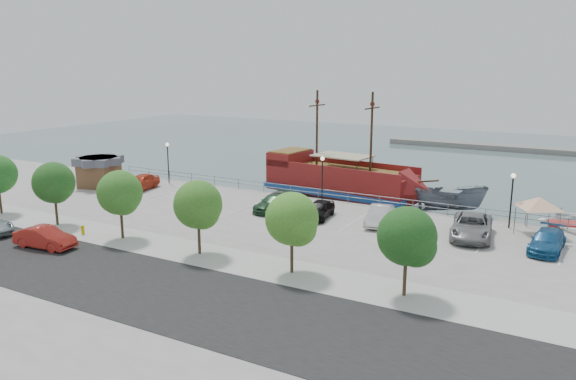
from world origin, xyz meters
The scene contains 30 objects.
ground centered at (0.00, 0.00, -1.00)m, with size 160.00×160.00×0.00m, color #485E5F.
land_slab centered at (0.00, -21.00, -0.60)m, with size 100.00×58.00×1.20m, color gray.
street centered at (0.00, -16.00, 0.01)m, with size 100.00×8.00×0.04m, color black.
sidewalk centered at (0.00, -10.00, 0.01)m, with size 100.00×4.00×0.05m, color #B8B6B1.
seawall_railing centered at (0.00, 7.80, 0.53)m, with size 50.00×0.06×1.00m.
far_shore centered at (10.00, 55.00, -0.60)m, with size 40.00×3.00×0.80m, color gray.
pirate_ship centered at (0.38, 12.37, 0.88)m, with size 18.05×6.69×11.25m.
patrol_boat centered at (10.26, 11.72, 0.24)m, with size 2.40×6.39×2.47m, color slate.
speedboat centered at (20.49, 9.58, -0.26)m, with size 5.12×7.18×1.49m, color white.
dock_west centered at (-15.25, 9.20, -0.80)m, with size 6.95×1.99×0.40m, color gray.
dock_mid centered at (8.02, 9.20, -0.81)m, with size 6.51×1.86×0.37m, color gray.
dock_east centered at (17.43, 9.20, -0.80)m, with size 6.84×1.95×0.39m, color gray.
shed centered at (-23.06, 1.72, 1.63)m, with size 4.52×4.52×3.06m.
canopy_tent centered at (18.01, 5.92, 2.80)m, with size 4.74×4.74×3.22m.
street_sedan centered at (-11.04, -14.16, 0.74)m, with size 1.56×4.47×1.47m, color #B2251C.
fire_hydrant centered at (-11.20, -10.80, 0.40)m, with size 0.26×0.26×0.74m.
lamp_post_left centered at (-18.00, 6.50, 2.94)m, with size 0.36×0.36×4.28m.
lamp_post_mid centered at (0.00, 6.50, 2.94)m, with size 0.36×0.36×4.28m.
lamp_post_right centered at (16.00, 6.50, 2.94)m, with size 0.36×0.36×4.28m.
tree_b centered at (-14.85, -10.07, 3.30)m, with size 3.30×3.20×5.00m.
tree_c centered at (-7.85, -10.07, 3.30)m, with size 3.30×3.20×5.00m.
tree_d centered at (-0.85, -10.07, 3.30)m, with size 3.30×3.20×5.00m.
tree_e centered at (6.15, -10.07, 3.30)m, with size 3.30×3.20×5.00m.
tree_f centered at (13.15, -10.07, 3.30)m, with size 3.30×3.20×5.00m.
parked_car_a centered at (-18.18, 2.58, 0.80)m, with size 1.89×4.70×1.60m, color #BA3419.
parked_car_d centered at (-2.49, 2.14, 0.69)m, with size 1.92×4.73×1.37m, color #23482A.
parked_car_e centered at (2.00, 1.91, 0.72)m, with size 1.71×4.25×1.45m, color black.
parked_car_f centered at (6.96, 2.49, 0.74)m, with size 1.57×4.52×1.49m, color silver.
parked_car_g centered at (13.96, 2.59, 0.84)m, with size 2.77×6.01×1.67m, color gray.
parked_car_h centered at (19.05, 1.97, 0.70)m, with size 1.98×4.86×1.41m, color #1C568A.
Camera 1 is at (21.47, -38.01, 12.38)m, focal length 35.00 mm.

